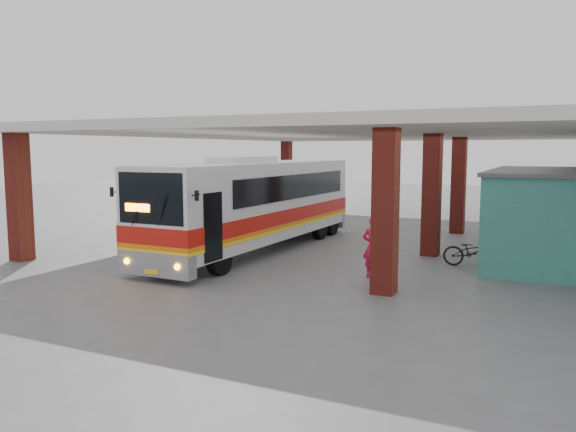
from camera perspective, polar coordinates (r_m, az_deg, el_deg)
The scene contains 8 objects.
ground at distance 18.95m, azimuth 3.43°, elevation -4.78°, with size 90.00×90.00×0.00m, color #515154.
brick_columns at distance 22.95m, azimuth 11.52°, elevation 2.59°, with size 20.10×21.60×4.35m.
canopy_roof at distance 24.59m, azimuth 10.39°, elevation 8.31°, with size 21.00×23.00×0.30m, color beige.
shop_building at distance 21.33m, azimuth 26.80°, elevation 0.04°, with size 5.20×8.20×3.11m.
coach_bus at distance 21.07m, azimuth -3.21°, elevation 1.22°, with size 2.73×12.20×3.54m.
motorcycle at distance 19.15m, azimuth 18.38°, elevation -3.45°, with size 0.68×1.94×1.02m, color black.
pedestrian at distance 16.85m, azimuth 8.68°, elevation -3.11°, with size 0.67×0.44×1.84m, color red.
red_chair at distance 23.61m, azimuth 19.76°, elevation -2.07°, with size 0.45×0.45×0.72m.
Camera 1 is at (6.99, -17.21, 3.78)m, focal length 35.00 mm.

